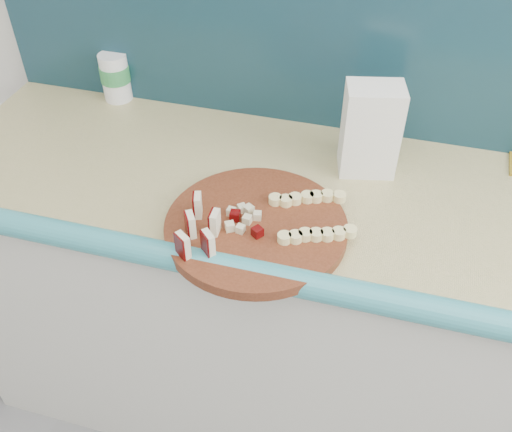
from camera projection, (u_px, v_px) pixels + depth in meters
The scene contains 8 objects.
kitchen_counter at pixel (358, 322), 1.62m from camera, with size 2.20×0.63×0.91m.
backsplash at pixel (410, 45), 1.36m from camera, with size 2.20×0.02×0.50m, color teal.
cutting_board at pixel (256, 227), 1.23m from camera, with size 0.40×0.40×0.02m, color #4F2210.
apple_wedges at pixel (198, 228), 1.17m from camera, with size 0.09×0.16×0.05m.
apple_chunks at pixel (245, 221), 1.21m from camera, with size 0.07×0.06×0.02m.
banana_slices at pixel (312, 216), 1.23m from camera, with size 0.21×0.19×0.02m.
flour_bag at pixel (370, 130), 1.33m from camera, with size 0.13×0.09×0.22m, color white.
canister at pixel (115, 76), 1.61m from camera, with size 0.08×0.08×0.14m.
Camera 1 is at (0.09, 0.45, 1.76)m, focal length 40.00 mm.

